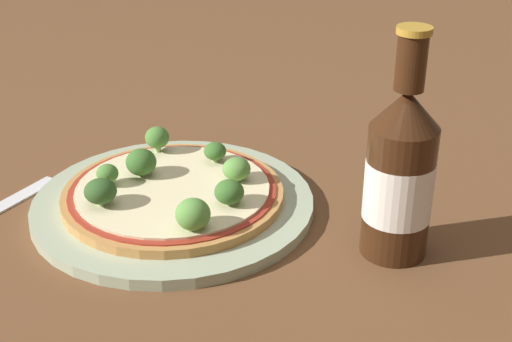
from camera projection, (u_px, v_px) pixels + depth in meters
name	position (u px, v px, depth m)	size (l,w,h in m)	color
ground_plane	(187.00, 197.00, 0.78)	(3.00, 3.00, 0.00)	brown
plate	(174.00, 203.00, 0.76)	(0.30, 0.30, 0.01)	#A3B293
pizza	(173.00, 193.00, 0.75)	(0.23, 0.23, 0.01)	#B77F42
broccoli_floret_0	(100.00, 191.00, 0.71)	(0.03, 0.03, 0.03)	#89A866
broccoli_floret_1	(215.00, 151.00, 0.80)	(0.03, 0.03, 0.02)	#89A866
broccoli_floret_2	(229.00, 192.00, 0.71)	(0.03, 0.03, 0.03)	#89A866
broccoli_floret_3	(107.00, 174.00, 0.75)	(0.02, 0.02, 0.02)	#89A866
broccoli_floret_4	(157.00, 138.00, 0.82)	(0.03, 0.03, 0.03)	#89A866
broccoli_floret_5	(236.00, 171.00, 0.75)	(0.03, 0.03, 0.03)	#89A866
broccoli_floret_6	(193.00, 214.00, 0.67)	(0.03, 0.03, 0.03)	#89A866
broccoli_floret_7	(141.00, 162.00, 0.76)	(0.03, 0.03, 0.03)	#89A866
beer_bottle	(400.00, 174.00, 0.65)	(0.06, 0.06, 0.22)	#381E0F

